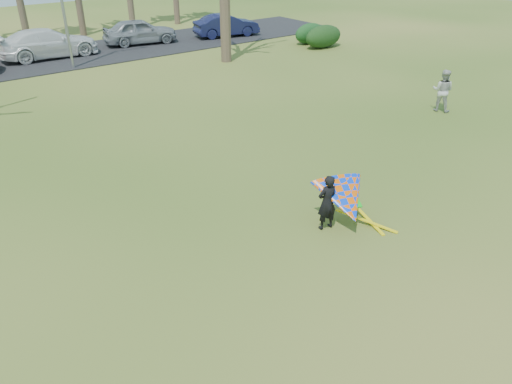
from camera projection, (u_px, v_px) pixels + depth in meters
ground at (305, 261)px, 12.46m from camera, size 100.00×100.00×0.00m
parking_strip at (23, 63)px, 29.89m from camera, size 46.00×7.00×0.06m
hedge_near at (323, 36)px, 33.32m from camera, size 2.96×1.34×1.48m
hedge_far at (310, 33)px, 34.48m from camera, size 2.48×1.16×1.38m
car_3 at (48, 43)px, 30.64m from camera, size 5.98×2.55×1.72m
car_4 at (140, 31)px, 34.12m from camera, size 5.20×2.87×1.67m
car_5 at (226, 25)px, 36.42m from camera, size 4.95×2.61×1.55m
pedestrian_a at (443, 91)px, 21.96m from camera, size 1.00×1.11×1.86m
kite_flyer at (344, 200)px, 13.47m from camera, size 2.13×2.39×2.02m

